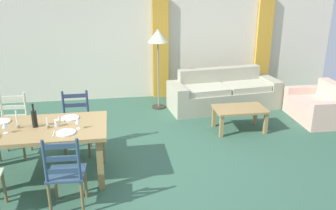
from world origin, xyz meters
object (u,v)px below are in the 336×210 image
Objects in this scene: dining_chair_near_right at (66,173)px; armchair_upholstered at (320,107)px; dining_chair_far_right at (76,123)px; wine_bottle at (34,118)px; coffee_table at (240,111)px; wine_glass_near_left at (4,125)px; wine_glass_near_right at (78,121)px; coffee_cup_primary at (57,123)px; couch at (223,94)px; dining_table at (33,134)px; dining_chair_far_left at (13,126)px; standing_lamp at (158,41)px.

dining_chair_near_right is 0.81× the size of armchair_upholstered.
wine_bottle is at bearing -121.14° from dining_chair_far_right.
dining_chair_near_right reaches higher than coffee_table.
coffee_table is at bearing -171.70° from armchair_upholstered.
wine_glass_near_left is at bearing -163.87° from armchair_upholstered.
dining_chair_far_right is 4.53m from armchair_upholstered.
coffee_table is (2.66, 1.27, -0.51)m from wine_glass_near_right.
coffee_cup_primary is 3.86m from couch.
dining_chair_near_right is at bearing -132.41° from couch.
coffee_table is (-0.08, -1.22, 0.06)m from couch.
dining_chair_far_right is at bearing -171.84° from armchair_upholstered.
wine_glass_near_left is at bearing -168.12° from coffee_cup_primary.
armchair_upholstered is (4.95, 1.39, -0.41)m from dining_table.
dining_chair_near_right is (0.48, -0.77, -0.19)m from dining_table.
coffee_table is at bearing 19.16° from wine_bottle.
armchair_upholstered is (1.63, -0.97, -0.04)m from couch.
dining_chair_near_right is at bearing -100.20° from wine_glass_near_right.
dining_chair_near_right is 1.07m from wine_glass_near_left.
dining_chair_far_left is 4.10m from couch.
dining_chair_far_right is 5.96× the size of wine_glass_near_left.
wine_glass_near_left is 4.43m from couch.
dining_chair_near_right reaches higher than wine_glass_near_left.
wine_glass_near_left is at bearing -160.29° from coffee_table.
wine_glass_near_right is (0.88, 0.00, 0.00)m from wine_glass_near_left.
dining_chair_far_right is at bearing 48.85° from wine_glass_near_left.
couch is at bearing 47.59° from dining_chair_near_right.
couch is at bearing 29.40° from dining_chair_far_right.
dining_table is 21.11× the size of coffee_cup_primary.
wine_glass_near_right is 0.07× the size of couch.
coffee_cup_primary is 3.18m from coffee_table.
dining_chair_far_right is at bearing 90.13° from dining_chair_near_right.
wine_bottle is (0.04, 0.02, 0.20)m from dining_table.
dining_chair_far_left is 1.00× the size of dining_chair_far_right.
couch is at bearing 35.28° from dining_table.
wine_bottle is at bearing -144.69° from couch.
standing_lamp reaches higher than dining_chair_far_right.
wine_bottle is 1.96× the size of wine_glass_near_right.
coffee_table is (3.54, 1.27, -0.51)m from wine_glass_near_left.
standing_lamp reaches higher than couch.
couch is at bearing -7.84° from standing_lamp.
dining_chair_far_right is 0.93m from wine_bottle.
wine_glass_near_left is 0.07× the size of couch.
wine_glass_near_left is (0.17, -0.92, 0.38)m from dining_chair_far_left.
coffee_table is (3.22, 1.12, -0.51)m from wine_bottle.
dining_chair_far_right reaches higher than couch.
couch is (2.85, 3.12, -0.19)m from dining_chair_near_right.
dining_chair_far_right is at bearing 57.65° from dining_table.
couch is (3.79, 1.56, -0.19)m from dining_chair_far_left.
dining_chair_far_left is 1.07× the size of coffee_table.
couch is 1.44× the size of standing_lamp.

